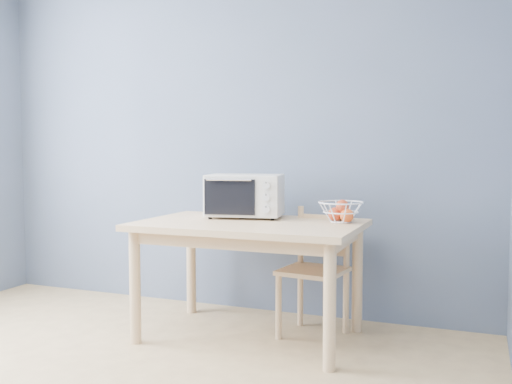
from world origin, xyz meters
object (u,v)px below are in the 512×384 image
at_px(toaster_oven, 242,195).
at_px(fruit_basket, 341,211).
at_px(dining_table, 250,238).
at_px(dining_chair, 315,273).

distance_m(toaster_oven, fruit_basket, 0.70).
xyz_separation_m(toaster_oven, fruit_basket, (0.69, -0.02, -0.08)).
relative_size(dining_table, toaster_oven, 2.54).
distance_m(dining_table, toaster_oven, 0.35).
height_order(toaster_oven, fruit_basket, toaster_oven).
xyz_separation_m(toaster_oven, dining_chair, (0.52, 0.01, -0.50)).
distance_m(dining_table, dining_chair, 0.50).
height_order(dining_table, fruit_basket, fruit_basket).
bearing_deg(dining_table, toaster_oven, 124.28).
xyz_separation_m(dining_table, toaster_oven, (-0.14, 0.20, 0.26)).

